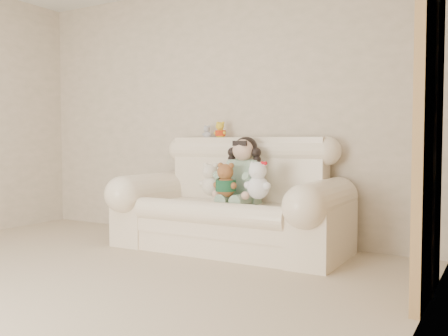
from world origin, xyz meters
TOP-DOWN VIEW (x-y plane):
  - floor at (0.00, 0.00)m, footprint 5.00×5.00m
  - wall_back at (0.00, 2.50)m, footprint 4.50×0.00m
  - wall_right at (2.25, 0.00)m, footprint 0.00×5.00m
  - sofa at (0.47, 2.00)m, footprint 2.10×0.95m
  - door_panel at (2.22, 1.40)m, footprint 0.06×0.90m
  - seated_child at (0.57, 2.08)m, footprint 0.39×0.47m
  - brown_teddy at (0.52, 1.83)m, footprint 0.26×0.22m
  - white_cat at (0.82, 1.87)m, footprint 0.29×0.26m
  - cream_teddy at (0.33, 1.90)m, footprint 0.26×0.22m
  - yellow_mini_bear at (0.17, 2.33)m, footprint 0.15×0.13m
  - grey_mini_plush at (-0.00, 2.38)m, footprint 0.11×0.09m

SIDE VIEW (x-z plane):
  - floor at x=0.00m, z-range 0.00..0.00m
  - sofa at x=0.47m, z-range 0.00..1.03m
  - cream_teddy at x=0.33m, z-range 0.50..0.85m
  - brown_teddy at x=0.52m, z-range 0.50..0.85m
  - white_cat at x=0.82m, z-range 0.50..0.88m
  - seated_child at x=0.57m, z-range 0.42..1.04m
  - door_panel at x=2.22m, z-range 0.00..2.10m
  - grey_mini_plush at x=0.00m, z-range 1.01..1.18m
  - yellow_mini_bear at x=0.17m, z-range 1.01..1.21m
  - wall_back at x=0.00m, z-range -0.95..3.55m
  - wall_right at x=2.25m, z-range -1.20..3.80m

